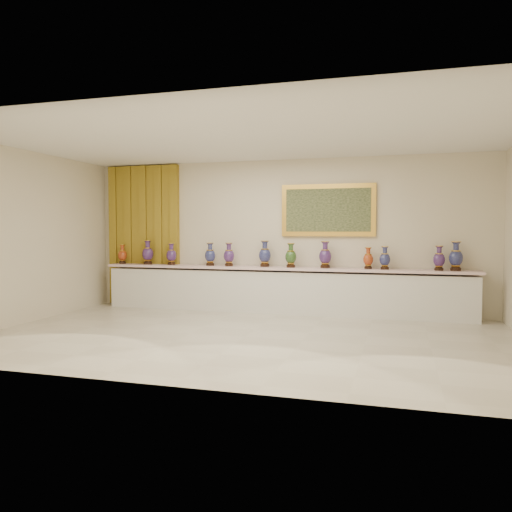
{
  "coord_description": "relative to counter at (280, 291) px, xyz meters",
  "views": [
    {
      "loc": [
        2.24,
        -7.14,
        1.62
      ],
      "look_at": [
        -0.32,
        1.7,
        1.14
      ],
      "focal_mm": 35.0,
      "sensor_mm": 36.0,
      "label": 1
    }
  ],
  "objects": [
    {
      "name": "vase_8",
      "position": [
        1.68,
        0.02,
        0.64
      ],
      "size": [
        0.18,
        0.18,
        0.4
      ],
      "rotation": [
        0.0,
        0.0,
        -0.0
      ],
      "color": "black",
      "rests_on": "counter"
    },
    {
      "name": "vase_4",
      "position": [
        -1.03,
        -0.04,
        0.67
      ],
      "size": [
        0.24,
        0.24,
        0.46
      ],
      "rotation": [
        0.0,
        0.0,
        0.13
      ],
      "color": "black",
      "rests_on": "counter"
    },
    {
      "name": "vase_7",
      "position": [
        0.88,
        0.0,
        0.69
      ],
      "size": [
        0.28,
        0.28,
        0.5
      ],
      "rotation": [
        0.0,
        0.0,
        -0.22
      ],
      "color": "black",
      "rests_on": "counter"
    },
    {
      "name": "vase_0",
      "position": [
        -3.45,
        -0.0,
        0.65
      ],
      "size": [
        0.22,
        0.22,
        0.41
      ],
      "rotation": [
        0.0,
        0.0,
        -0.19
      ],
      "color": "black",
      "rests_on": "counter"
    },
    {
      "name": "vase_5",
      "position": [
        -0.3,
        -0.01,
        0.69
      ],
      "size": [
        0.27,
        0.27,
        0.51
      ],
      "rotation": [
        0.0,
        0.0,
        -0.16
      ],
      "color": "black",
      "rests_on": "counter"
    },
    {
      "name": "ground",
      "position": [
        0.0,
        -2.27,
        -0.44
      ],
      "size": [
        8.0,
        8.0,
        0.0
      ],
      "primitive_type": "plane",
      "color": "beige",
      "rests_on": "ground"
    },
    {
      "name": "label_card",
      "position": [
        -2.56,
        -0.14,
        0.47
      ],
      "size": [
        0.1,
        0.06,
        0.0
      ],
      "primitive_type": "cube",
      "color": "white",
      "rests_on": "counter"
    },
    {
      "name": "room",
      "position": [
        -2.4,
        0.17,
        1.14
      ],
      "size": [
        8.0,
        8.0,
        8.0
      ],
      "color": "beige",
      "rests_on": "ground"
    },
    {
      "name": "counter",
      "position": [
        0.0,
        0.0,
        0.0
      ],
      "size": [
        7.28,
        0.48,
        0.9
      ],
      "color": "white",
      "rests_on": "ground"
    },
    {
      "name": "vase_11",
      "position": [
        3.19,
        -0.0,
        0.7
      ],
      "size": [
        0.28,
        0.28,
        0.52
      ],
      "rotation": [
        0.0,
        0.0,
        0.21
      ],
      "color": "black",
      "rests_on": "counter"
    },
    {
      "name": "vase_1",
      "position": [
        -2.83,
        -0.03,
        0.69
      ],
      "size": [
        0.24,
        0.24,
        0.5
      ],
      "rotation": [
        0.0,
        0.0,
        0.02
      ],
      "color": "black",
      "rests_on": "counter"
    },
    {
      "name": "vase_9",
      "position": [
        1.98,
        -0.05,
        0.65
      ],
      "size": [
        0.25,
        0.25,
        0.42
      ],
      "rotation": [
        0.0,
        0.0,
        0.38
      ],
      "color": "black",
      "rests_on": "counter"
    },
    {
      "name": "vase_3",
      "position": [
        -1.43,
        -0.04,
        0.67
      ],
      "size": [
        0.28,
        0.28,
        0.46
      ],
      "rotation": [
        0.0,
        0.0,
        -0.41
      ],
      "color": "black",
      "rests_on": "counter"
    },
    {
      "name": "vase_2",
      "position": [
        -2.3,
        -0.02,
        0.66
      ],
      "size": [
        0.21,
        0.21,
        0.45
      ],
      "rotation": [
        0.0,
        0.0,
        -0.03
      ],
      "color": "black",
      "rests_on": "counter"
    },
    {
      "name": "vase_10",
      "position": [
        2.91,
        -0.03,
        0.66
      ],
      "size": [
        0.22,
        0.22,
        0.44
      ],
      "rotation": [
        0.0,
        0.0,
        -0.1
      ],
      "color": "black",
      "rests_on": "counter"
    },
    {
      "name": "vase_6",
      "position": [
        0.23,
        -0.05,
        0.67
      ],
      "size": [
        0.22,
        0.22,
        0.47
      ],
      "rotation": [
        0.0,
        0.0,
        -0.04
      ],
      "color": "black",
      "rests_on": "counter"
    }
  ]
}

